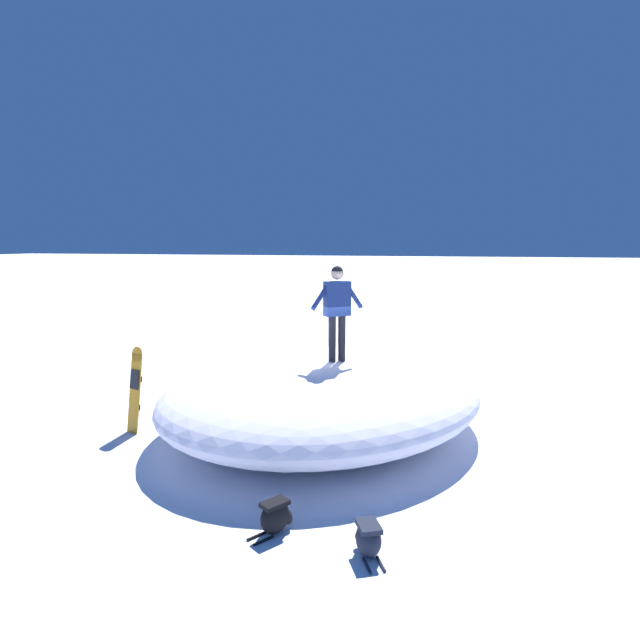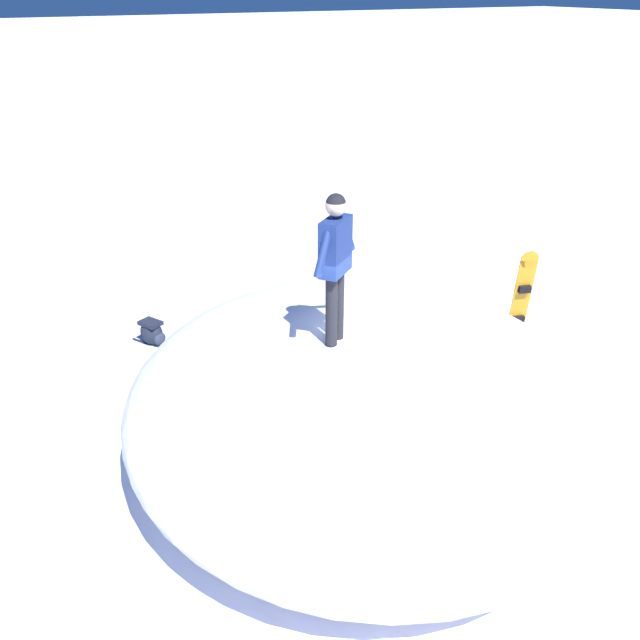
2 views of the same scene
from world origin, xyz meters
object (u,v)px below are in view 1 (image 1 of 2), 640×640
snowboarder_standing (337,304)px  backpack_near (276,516)px  snowboard_primary_upright (135,388)px  backpack_far (368,538)px

snowboarder_standing → backpack_near: 4.27m
snowboarder_standing → backpack_near: snowboarder_standing is taller
snowboarder_standing → snowboard_primary_upright: snowboarder_standing is taller
snowboarder_standing → backpack_far: snowboarder_standing is taller
snowboarder_standing → snowboard_primary_upright: bearing=-77.7°
snowboarder_standing → backpack_near: bearing=0.3°
snowboarder_standing → backpack_far: 4.59m
backpack_far → snowboarder_standing: bearing=-161.6°
snowboarder_standing → backpack_far: bearing=18.4°
backpack_near → backpack_far: 1.24m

